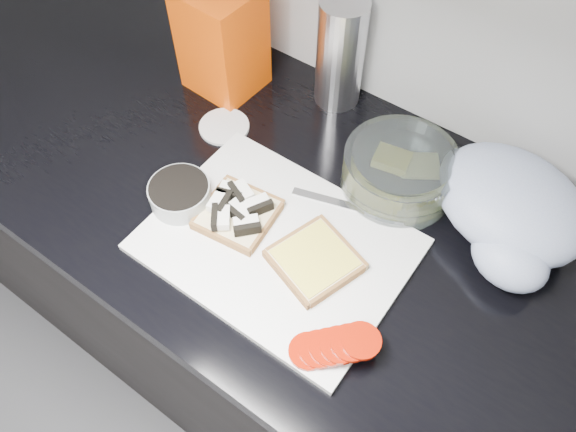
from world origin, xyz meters
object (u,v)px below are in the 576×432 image
at_px(cutting_board, 277,244).
at_px(bread_bag, 222,39).
at_px(steel_canister, 340,54).
at_px(glass_bowl, 399,172).

relative_size(cutting_board, bread_bag, 1.94).
bearing_deg(cutting_board, steel_canister, 107.55).
distance_m(glass_bowl, steel_canister, 0.25).
relative_size(glass_bowl, steel_canister, 0.91).
height_order(cutting_board, bread_bag, bread_bag).
height_order(glass_bowl, bread_bag, bread_bag).
bearing_deg(bread_bag, glass_bowl, -1.67).
distance_m(bread_bag, steel_canister, 0.22).
height_order(cutting_board, steel_canister, steel_canister).
distance_m(cutting_board, bread_bag, 0.41).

